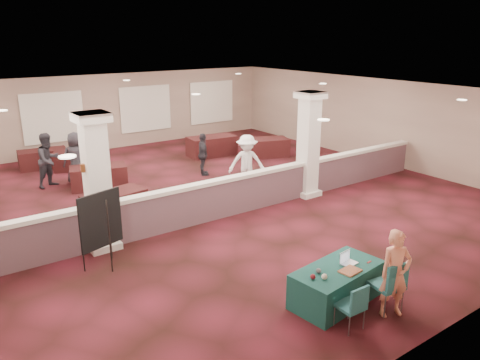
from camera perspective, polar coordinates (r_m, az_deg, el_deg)
ground at (r=14.19m, az=-5.03°, el=-2.49°), size 16.00×16.00×0.00m
wall_back at (r=20.91m, az=-16.51°, el=7.87°), size 16.00×0.04×3.20m
wall_front at (r=8.24m, az=24.59°, el=-7.30°), size 16.00×0.04×3.20m
wall_right at (r=18.97m, az=16.26°, el=6.97°), size 0.04×16.00×3.20m
ceiling at (r=13.45m, az=-5.39°, el=10.43°), size 16.00×16.00×0.02m
partition_wall at (r=12.80m, az=-1.67°, el=-1.98°), size 15.60×0.28×1.10m
column_left at (r=11.01m, az=-17.01°, el=-0.17°), size 0.72×0.72×3.20m
column_right at (r=14.32m, az=8.34°, el=4.40°), size 0.72×0.72×3.20m
sconce_left at (r=10.83m, az=-18.58°, el=1.40°), size 0.12×0.12×0.18m
sconce_right at (r=11.00m, az=-15.81°, el=1.89°), size 0.12×0.12×0.18m
near_table at (r=9.12m, az=11.70°, el=-12.36°), size 1.90×1.11×0.69m
conf_chair_main at (r=8.92m, az=17.93°, el=-11.80°), size 0.57×0.57×1.00m
conf_chair_side at (r=8.32m, az=13.70°, el=-14.45°), size 0.44×0.44×0.85m
easel_board at (r=10.20m, az=-16.63°, el=-4.81°), size 0.98×0.59×1.72m
woman at (r=8.78m, az=18.38°, el=-10.78°), size 0.68×0.57×1.61m
far_table_front_left at (r=13.34m, az=-15.01°, el=-2.83°), size 1.79×1.11×0.68m
far_table_front_center at (r=15.92m, az=-16.84°, el=0.39°), size 1.93×1.30×0.71m
far_table_front_right at (r=19.17m, az=3.16°, el=3.98°), size 2.01×1.47×0.73m
far_table_back_left at (r=18.98m, az=-22.87°, el=2.40°), size 1.78×1.03×0.69m
far_table_back_center at (r=18.31m, az=-19.09°, el=2.32°), size 1.89×1.41×0.69m
far_table_back_right at (r=19.33m, az=-3.45°, el=4.18°), size 2.03×1.14×0.79m
attendee_a at (r=16.40m, az=-22.28°, el=2.26°), size 0.98×0.81×1.79m
attendee_b at (r=14.86m, az=0.84°, el=2.12°), size 1.25×1.07×1.79m
attendee_c at (r=16.52m, az=-4.53°, el=3.13°), size 0.74×0.98×1.50m
attendee_d at (r=16.46m, az=-19.37°, el=2.55°), size 0.96×0.69×1.74m
laptop_base at (r=9.14m, az=13.16°, el=-9.87°), size 0.34×0.25×0.02m
laptop_screen at (r=9.14m, az=12.65°, el=-9.03°), size 0.31×0.05×0.21m
screen_glow at (r=9.15m, az=12.67°, el=-9.12°), size 0.28×0.04×0.18m
knitting at (r=8.87m, az=13.29°, el=-10.73°), size 0.41×0.33×0.03m
yarn_cream at (r=8.51m, az=10.26°, el=-11.52°), size 0.10×0.10×0.10m
yarn_red at (r=8.49m, az=8.88°, el=-11.56°), size 0.10×0.10×0.10m
yarn_grey at (r=8.69m, az=9.54°, el=-10.86°), size 0.10×0.10×0.10m
scissors at (r=9.29m, az=15.47°, el=-9.61°), size 0.12×0.04×0.01m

